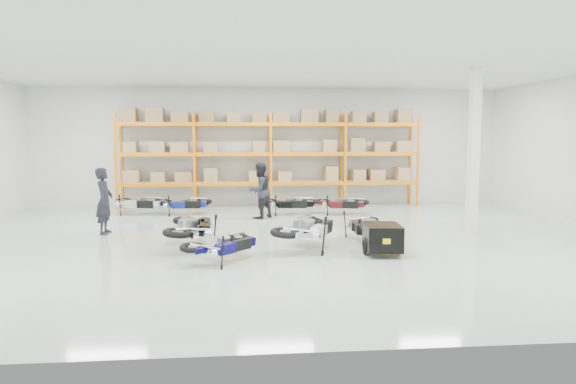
{
  "coord_description": "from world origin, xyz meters",
  "views": [
    {
      "loc": [
        -1.11,
        -12.94,
        2.59
      ],
      "look_at": [
        0.2,
        1.22,
        1.1
      ],
      "focal_mm": 32.0,
      "sensor_mm": 36.0,
      "label": 1
    }
  ],
  "objects": [
    {
      "name": "room",
      "position": [
        0.0,
        0.0,
        2.25
      ],
      "size": [
        18.0,
        18.0,
        18.0
      ],
      "color": "#ACBFB0",
      "rests_on": "ground"
    },
    {
      "name": "moto_back_b",
      "position": [
        -4.57,
        4.8,
        0.52
      ],
      "size": [
        1.85,
        1.25,
        1.09
      ],
      "primitive_type": null,
      "rotation": [
        0.0,
        -0.09,
        1.31
      ],
      "color": "#B3B7BD",
      "rests_on": "ground"
    },
    {
      "name": "moto_touring_right",
      "position": [
        2.02,
        -0.35,
        0.5
      ],
      "size": [
        0.92,
        1.68,
        1.06
      ],
      "primitive_type": null,
      "rotation": [
        0.0,
        -0.09,
        -0.07
      ],
      "color": "black",
      "rests_on": "ground"
    },
    {
      "name": "person_back",
      "position": [
        -0.5,
        3.6,
        0.91
      ],
      "size": [
        1.12,
        1.11,
        1.82
      ],
      "primitive_type": "imported",
      "rotation": [
        0.0,
        0.0,
        3.88
      ],
      "color": "black",
      "rests_on": "ground"
    },
    {
      "name": "moto_back_d",
      "position": [
        2.31,
        4.2,
        0.49
      ],
      "size": [
        1.74,
        1.18,
        1.03
      ],
      "primitive_type": null,
      "rotation": [
        0.0,
        -0.09,
        1.31
      ],
      "color": "#450D12",
      "rests_on": "ground"
    },
    {
      "name": "moto_back_a",
      "position": [
        -3.05,
        4.63,
        0.49
      ],
      "size": [
        1.63,
        0.83,
        1.04
      ],
      "primitive_type": null,
      "rotation": [
        0.0,
        -0.09,
        1.59
      ],
      "color": "navy",
      "rests_on": "ground"
    },
    {
      "name": "moto_back_c",
      "position": [
        0.54,
        4.33,
        0.51
      ],
      "size": [
        1.73,
        0.97,
        1.07
      ],
      "primitive_type": null,
      "rotation": [
        0.0,
        -0.09,
        1.48
      ],
      "color": "black",
      "rests_on": "ground"
    },
    {
      "name": "moto_black_far_left",
      "position": [
        -2.26,
        -0.74,
        0.61
      ],
      "size": [
        1.0,
        2.0,
        1.29
      ],
      "primitive_type": null,
      "rotation": [
        0.0,
        -0.09,
        3.13
      ],
      "color": "black",
      "rests_on": "ground"
    },
    {
      "name": "structural_column",
      "position": [
        5.2,
        0.5,
        2.25
      ],
      "size": [
        0.25,
        0.25,
        4.5
      ],
      "primitive_type": "cube",
      "color": "white",
      "rests_on": "ground"
    },
    {
      "name": "moto_blue_centre",
      "position": [
        -1.49,
        -2.32,
        0.48
      ],
      "size": [
        1.66,
        1.67,
        1.02
      ],
      "primitive_type": null,
      "rotation": [
        0.0,
        -0.09,
        2.37
      ],
      "color": "#0A0644",
      "rests_on": "ground"
    },
    {
      "name": "moto_silver_left",
      "position": [
        0.46,
        -1.17,
        0.62
      ],
      "size": [
        1.81,
        2.26,
        1.31
      ],
      "primitive_type": null,
      "rotation": [
        0.0,
        -0.09,
        2.68
      ],
      "color": "silver",
      "rests_on": "ground"
    },
    {
      "name": "pallet_rack",
      "position": [
        -0.0,
        6.45,
        2.26
      ],
      "size": [
        11.28,
        0.98,
        3.62
      ],
      "color": "orange",
      "rests_on": "ground"
    },
    {
      "name": "person_left",
      "position": [
        -4.81,
        1.28,
        0.9
      ],
      "size": [
        0.44,
        0.67,
        1.8
      ],
      "primitive_type": "imported",
      "rotation": [
        0.0,
        0.0,
        1.55
      ],
      "color": "black",
      "rests_on": "ground"
    },
    {
      "name": "trailer",
      "position": [
        2.02,
        -1.94,
        0.4
      ],
      "size": [
        0.85,
        1.63,
        0.68
      ],
      "rotation": [
        0.0,
        0.0,
        -0.09
      ],
      "color": "black",
      "rests_on": "ground"
    }
  ]
}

